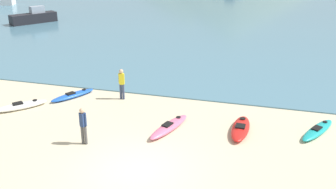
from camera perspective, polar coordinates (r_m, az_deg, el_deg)
The scene contains 10 objects.
ground_plane at distance 14.85m, azimuth -4.50°, elevation -10.87°, with size 400.00×400.00×0.00m, color beige.
bay_water at distance 54.87m, azimuth 11.21°, elevation 12.61°, with size 160.00×70.00×0.06m, color teal.
kayak_on_sand_0 at distance 18.62m, azimuth 20.90°, elevation -4.84°, with size 1.79×2.77×0.31m.
kayak_on_sand_1 at distance 21.93m, azimuth -13.65°, elevation -0.09°, with size 1.79×2.62×0.30m.
kayak_on_sand_2 at distance 17.66m, azimuth 0.17°, elevation -4.69°, with size 1.42×2.97×0.36m.
kayak_on_sand_3 at distance 21.21m, azimuth -20.57°, elevation -1.55°, with size 2.24×2.39×0.35m.
kayak_on_sand_4 at distance 17.78m, azimuth 10.48°, elevation -4.85°, with size 0.80×2.62×0.37m.
person_near_foreground at distance 16.52m, azimuth -12.21°, elevation -4.15°, with size 0.33×0.26×1.63m.
person_near_waterline at distance 20.94m, azimuth -6.74°, elevation 1.79°, with size 0.34×0.27×1.68m.
moored_boat_4 at distance 43.64m, azimuth -18.89°, elevation 10.57°, with size 3.68×4.59×1.67m.
Camera 1 is at (4.52, -11.75, 7.87)m, focal length 42.00 mm.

